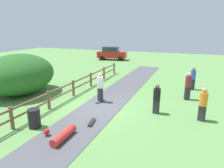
{
  "coord_description": "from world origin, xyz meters",
  "views": [
    {
      "loc": [
        4.69,
        -9.97,
        4.43
      ],
      "look_at": [
        0.06,
        1.7,
        1.0
      ],
      "focal_mm": 32.48,
      "sensor_mm": 36.0,
      "label": 1
    }
  ],
  "objects_px": {
    "skater_fallen": "(62,135)",
    "skateboard_loose": "(92,122)",
    "skater_riding": "(100,86)",
    "parked_car_red": "(112,53)",
    "bystander_maroon": "(188,85)",
    "bystander_blue": "(193,77)",
    "trash_bin": "(34,118)",
    "bush_large": "(19,74)",
    "bystander_orange": "(203,103)",
    "bystander_black": "(157,98)"
  },
  "relations": [
    {
      "from": "skater_fallen",
      "to": "skateboard_loose",
      "type": "relative_size",
      "value": 1.78
    },
    {
      "from": "skater_riding",
      "to": "parked_car_red",
      "type": "relative_size",
      "value": 0.42
    },
    {
      "from": "bystander_maroon",
      "to": "bystander_blue",
      "type": "bearing_deg",
      "value": 83.96
    },
    {
      "from": "skater_riding",
      "to": "skateboard_loose",
      "type": "relative_size",
      "value": 2.24
    },
    {
      "from": "trash_bin",
      "to": "bush_large",
      "type": "bearing_deg",
      "value": 140.79
    },
    {
      "from": "bystander_maroon",
      "to": "skater_riding",
      "type": "bearing_deg",
      "value": -153.64
    },
    {
      "from": "parked_car_red",
      "to": "bystander_orange",
      "type": "bearing_deg",
      "value": -56.06
    },
    {
      "from": "trash_bin",
      "to": "skater_fallen",
      "type": "height_order",
      "value": "trash_bin"
    },
    {
      "from": "trash_bin",
      "to": "skater_riding",
      "type": "xyz_separation_m",
      "value": [
        1.42,
        4.18,
        0.6
      ]
    },
    {
      "from": "bystander_blue",
      "to": "bystander_maroon",
      "type": "bearing_deg",
      "value": -96.04
    },
    {
      "from": "skater_riding",
      "to": "bystander_orange",
      "type": "relative_size",
      "value": 1.07
    },
    {
      "from": "parked_car_red",
      "to": "trash_bin",
      "type": "bearing_deg",
      "value": -77.83
    },
    {
      "from": "bystander_orange",
      "to": "parked_car_red",
      "type": "height_order",
      "value": "parked_car_red"
    },
    {
      "from": "bystander_maroon",
      "to": "bystander_orange",
      "type": "bearing_deg",
      "value": -75.56
    },
    {
      "from": "skateboard_loose",
      "to": "bystander_black",
      "type": "xyz_separation_m",
      "value": [
        2.66,
        2.39,
        0.8
      ]
    },
    {
      "from": "trash_bin",
      "to": "bystander_blue",
      "type": "bearing_deg",
      "value": 53.9
    },
    {
      "from": "bystander_black",
      "to": "parked_car_red",
      "type": "relative_size",
      "value": 0.37
    },
    {
      "from": "skater_riding",
      "to": "skater_fallen",
      "type": "distance_m",
      "value": 4.7
    },
    {
      "from": "bush_large",
      "to": "bystander_maroon",
      "type": "distance_m",
      "value": 11.37
    },
    {
      "from": "trash_bin",
      "to": "skater_riding",
      "type": "distance_m",
      "value": 4.45
    },
    {
      "from": "bush_large",
      "to": "skater_riding",
      "type": "xyz_separation_m",
      "value": [
        5.97,
        0.46,
        -0.34
      ]
    },
    {
      "from": "skateboard_loose",
      "to": "bystander_black",
      "type": "distance_m",
      "value": 3.67
    },
    {
      "from": "skateboard_loose",
      "to": "bystander_maroon",
      "type": "xyz_separation_m",
      "value": [
        4.13,
        5.36,
        0.91
      ]
    },
    {
      "from": "bystander_black",
      "to": "parked_car_red",
      "type": "bearing_deg",
      "value": 118.64
    },
    {
      "from": "bush_large",
      "to": "skater_fallen",
      "type": "height_order",
      "value": "bush_large"
    },
    {
      "from": "bystander_black",
      "to": "parked_car_red",
      "type": "distance_m",
      "value": 19.8
    },
    {
      "from": "bush_large",
      "to": "trash_bin",
      "type": "distance_m",
      "value": 5.95
    },
    {
      "from": "bush_large",
      "to": "parked_car_red",
      "type": "height_order",
      "value": "bush_large"
    },
    {
      "from": "bystander_orange",
      "to": "bystander_maroon",
      "type": "bearing_deg",
      "value": 104.44
    },
    {
      "from": "skater_fallen",
      "to": "bystander_black",
      "type": "bearing_deg",
      "value": 52.73
    },
    {
      "from": "skateboard_loose",
      "to": "bystander_blue",
      "type": "distance_m",
      "value": 9.06
    },
    {
      "from": "skater_riding",
      "to": "skater_fallen",
      "type": "xyz_separation_m",
      "value": [
        0.4,
        -4.61,
        -0.85
      ]
    },
    {
      "from": "skater_fallen",
      "to": "skater_riding",
      "type": "bearing_deg",
      "value": 94.91
    },
    {
      "from": "bush_large",
      "to": "skater_fallen",
      "type": "relative_size",
      "value": 3.53
    },
    {
      "from": "skater_fallen",
      "to": "bystander_orange",
      "type": "distance_m",
      "value": 6.78
    },
    {
      "from": "skater_riding",
      "to": "bystander_blue",
      "type": "distance_m",
      "value": 7.26
    },
    {
      "from": "skater_fallen",
      "to": "skateboard_loose",
      "type": "bearing_deg",
      "value": 74.58
    },
    {
      "from": "trash_bin",
      "to": "skateboard_loose",
      "type": "relative_size",
      "value": 1.09
    },
    {
      "from": "bush_large",
      "to": "bystander_maroon",
      "type": "bearing_deg",
      "value": 15.01
    },
    {
      "from": "bystander_maroon",
      "to": "bystander_orange",
      "type": "height_order",
      "value": "bystander_maroon"
    },
    {
      "from": "skater_fallen",
      "to": "parked_car_red",
      "type": "height_order",
      "value": "parked_car_red"
    },
    {
      "from": "skater_riding",
      "to": "bystander_maroon",
      "type": "distance_m",
      "value": 5.58
    },
    {
      "from": "bush_large",
      "to": "bystander_black",
      "type": "relative_size",
      "value": 3.18
    },
    {
      "from": "skater_fallen",
      "to": "bystander_blue",
      "type": "xyz_separation_m",
      "value": [
        4.87,
        9.6,
        0.74
      ]
    },
    {
      "from": "bystander_maroon",
      "to": "bystander_black",
      "type": "distance_m",
      "value": 3.32
    },
    {
      "from": "skateboard_loose",
      "to": "parked_car_red",
      "type": "height_order",
      "value": "parked_car_red"
    },
    {
      "from": "skater_fallen",
      "to": "bystander_blue",
      "type": "height_order",
      "value": "bystander_blue"
    },
    {
      "from": "skater_riding",
      "to": "bystander_blue",
      "type": "bearing_deg",
      "value": 43.45
    },
    {
      "from": "skater_riding",
      "to": "bystander_black",
      "type": "relative_size",
      "value": 1.13
    },
    {
      "from": "trash_bin",
      "to": "bystander_blue",
      "type": "relative_size",
      "value": 0.53
    }
  ]
}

